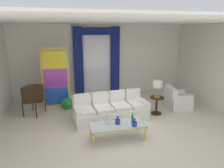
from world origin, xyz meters
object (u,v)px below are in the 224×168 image
at_px(peacock_figurine, 68,104).
at_px(round_side_table, 157,104).
at_px(coffee_table, 118,125).
at_px(bottle_blue_decanter, 107,120).
at_px(table_lamp_brass, 158,85).
at_px(armchair_white, 176,100).
at_px(bottle_crystal_tall, 118,121).
at_px(vintage_tv, 33,94).
at_px(bottle_amber_squat, 134,123).
at_px(stained_glass_divider, 56,80).
at_px(couch_white_long, 110,109).
at_px(bottle_ruby_flask, 133,119).

bearing_deg(peacock_figurine, round_side_table, -19.95).
bearing_deg(peacock_figurine, coffee_table, -62.55).
height_order(bottle_blue_decanter, round_side_table, bottle_blue_decanter).
bearing_deg(round_side_table, table_lamp_brass, 0.00).
relative_size(bottle_blue_decanter, armchair_white, 0.30).
relative_size(bottle_crystal_tall, vintage_tv, 0.17).
bearing_deg(bottle_amber_squat, round_side_table, 47.40).
distance_m(coffee_table, table_lamp_brass, 2.23).
bearing_deg(bottle_amber_squat, peacock_figurine, 122.32).
distance_m(bottle_crystal_tall, table_lamp_brass, 2.18).
bearing_deg(bottle_amber_squat, bottle_blue_decanter, 155.49).
bearing_deg(stained_glass_divider, bottle_crystal_tall, -59.61).
bearing_deg(stained_glass_divider, round_side_table, -23.69).
bearing_deg(bottle_blue_decanter, coffee_table, -20.10).
distance_m(bottle_crystal_tall, peacock_figurine, 2.61).
height_order(bottle_amber_squat, table_lamp_brass, table_lamp_brass).
xyz_separation_m(couch_white_long, bottle_ruby_flask, (0.30, -1.27, 0.21)).
height_order(couch_white_long, table_lamp_brass, table_lamp_brass).
bearing_deg(armchair_white, bottle_amber_squat, -142.06).
bearing_deg(stained_glass_divider, armchair_white, -14.48).
relative_size(bottle_crystal_tall, peacock_figurine, 0.38).
bearing_deg(peacock_figurine, vintage_tv, -174.64).
relative_size(round_side_table, table_lamp_brass, 1.04).
distance_m(bottle_crystal_tall, vintage_tv, 3.19).
distance_m(vintage_tv, table_lamp_brass, 4.15).
bearing_deg(coffee_table, vintage_tv, 136.22).
relative_size(bottle_blue_decanter, bottle_ruby_flask, 0.99).
bearing_deg(coffee_table, bottle_amber_squat, -27.26).
bearing_deg(round_side_table, couch_white_long, 178.76).
bearing_deg(stained_glass_divider, peacock_figurine, -46.54).
xyz_separation_m(coffee_table, bottle_ruby_flask, (0.42, 0.01, 0.14)).
bearing_deg(bottle_crystal_tall, peacock_figurine, 117.78).
relative_size(bottle_crystal_tall, bottle_amber_squat, 1.01).
height_order(bottle_amber_squat, vintage_tv, vintage_tv).
height_order(peacock_figurine, table_lamp_brass, table_lamp_brass).
bearing_deg(table_lamp_brass, vintage_tv, 166.62).
height_order(bottle_crystal_tall, armchair_white, armchair_white).
bearing_deg(table_lamp_brass, armchair_white, 19.53).
relative_size(bottle_ruby_flask, peacock_figurine, 0.46).
xyz_separation_m(bottle_crystal_tall, table_lamp_brass, (1.72, 1.23, 0.54)).
relative_size(couch_white_long, peacock_figurine, 4.01).
distance_m(couch_white_long, vintage_tv, 2.62).
distance_m(vintage_tv, peacock_figurine, 1.22).
bearing_deg(armchair_white, stained_glass_divider, 165.52).
height_order(coffee_table, peacock_figurine, peacock_figurine).
relative_size(vintage_tv, round_side_table, 2.26).
relative_size(armchair_white, stained_glass_divider, 0.41).
distance_m(coffee_table, bottle_blue_decanter, 0.31).
relative_size(stained_glass_divider, table_lamp_brass, 3.86).
relative_size(bottle_amber_squat, armchair_white, 0.25).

